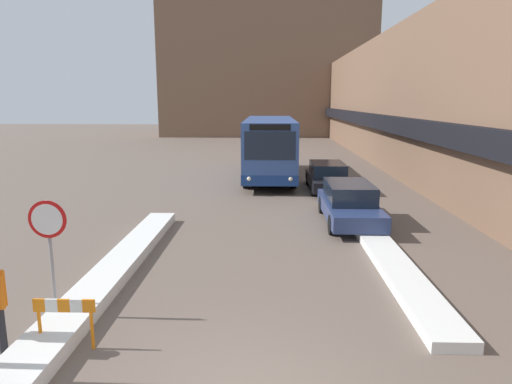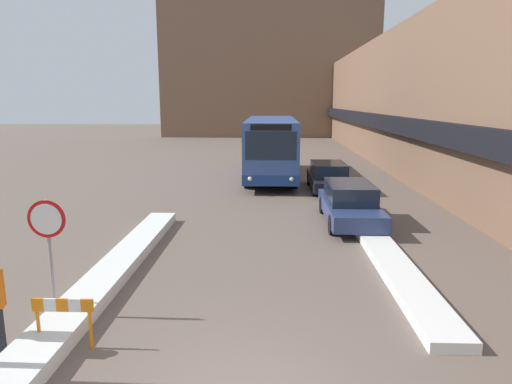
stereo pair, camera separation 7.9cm
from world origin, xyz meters
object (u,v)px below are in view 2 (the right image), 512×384
parked_car_front (350,203)px  parked_car_back (329,176)px  city_bus (271,146)px  construction_barricade (63,313)px  stop_sign (48,233)px

parked_car_front → parked_car_back: (0.00, 6.19, -0.05)m
city_bus → parked_car_front: bearing=-73.7°
parked_car_front → construction_barricade: (-6.49, -8.78, -0.07)m
parked_car_front → stop_sign: (-7.25, -7.57, 1.04)m
city_bus → parked_car_front: size_ratio=2.20×
parked_car_front → parked_car_back: bearing=90.0°
city_bus → construction_barricade: size_ratio=9.53×
city_bus → parked_car_back: size_ratio=2.24×
parked_car_back → construction_barricade: (-6.49, -14.97, -0.02)m
construction_barricade → parked_car_back: bearing=66.6°
parked_car_front → parked_car_back: parked_car_front is taller
parked_car_front → city_bus: bearing=106.3°
parked_car_back → stop_sign: bearing=-117.8°
city_bus → stop_sign: size_ratio=4.29×
city_bus → construction_barricade: (-3.63, -18.56, -1.15)m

